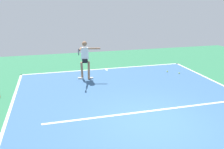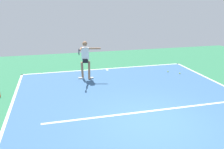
% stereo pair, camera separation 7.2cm
% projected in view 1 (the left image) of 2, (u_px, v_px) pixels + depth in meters
% --- Properties ---
extents(ground_plane, '(22.24, 22.24, 0.00)m').
position_uv_depth(ground_plane, '(153.00, 123.00, 7.45)').
color(ground_plane, '#2D754C').
extents(court_surface, '(9.05, 12.88, 0.00)m').
position_uv_depth(court_surface, '(153.00, 122.00, 7.44)').
color(court_surface, '#38608E').
rests_on(court_surface, ground_plane).
extents(court_line_baseline_near, '(9.05, 0.10, 0.01)m').
position_uv_depth(court_line_baseline_near, '(106.00, 69.00, 13.34)').
color(court_line_baseline_near, white).
rests_on(court_line_baseline_near, ground_plane).
extents(court_line_service, '(6.79, 0.10, 0.01)m').
position_uv_depth(court_line_service, '(144.00, 112.00, 8.17)').
color(court_line_service, white).
rests_on(court_line_service, ground_plane).
extents(court_line_centre_mark, '(0.10, 0.30, 0.01)m').
position_uv_depth(court_line_centre_mark, '(106.00, 70.00, 13.16)').
color(court_line_centre_mark, white).
rests_on(court_line_centre_mark, ground_plane).
extents(tennis_player, '(1.17, 1.19, 1.86)m').
position_uv_depth(tennis_player, '(85.00, 57.00, 11.27)').
color(tennis_player, '#9E7051').
rests_on(tennis_player, ground_plane).
extents(tennis_ball_centre_court, '(0.07, 0.07, 0.07)m').
position_uv_depth(tennis_ball_centre_court, '(167.00, 71.00, 12.73)').
color(tennis_ball_centre_court, '#C6E53D').
rests_on(tennis_ball_centre_court, ground_plane).
extents(tennis_ball_by_baseline, '(0.07, 0.07, 0.07)m').
position_uv_depth(tennis_ball_by_baseline, '(179.00, 73.00, 12.44)').
color(tennis_ball_by_baseline, '#C6E53D').
rests_on(tennis_ball_by_baseline, ground_plane).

